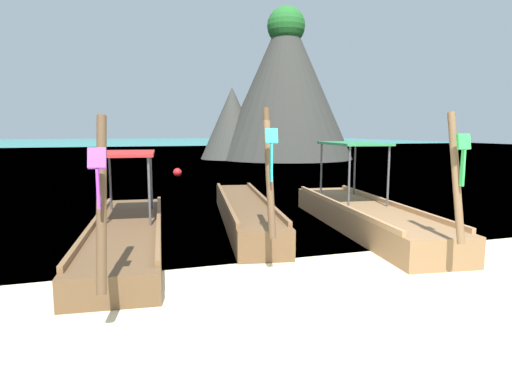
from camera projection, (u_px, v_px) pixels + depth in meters
ground at (321, 282)px, 6.86m from camera, size 120.00×120.00×0.00m
sea_water at (136, 146)px, 64.72m from camera, size 120.00×120.00×0.00m
longtail_boat_violet_ribbon at (127, 232)px, 8.89m from camera, size 1.97×7.26×2.53m
longtail_boat_turquoise_ribbon at (245, 212)px, 11.00m from camera, size 2.12×7.23×2.72m
longtail_boat_green_ribbon at (364, 215)px, 10.48m from camera, size 2.20×6.98×2.63m
karst_rock at (281, 86)px, 35.72m from camera, size 12.25×10.95×12.12m
mooring_buoy_near at (177, 172)px, 22.23m from camera, size 0.43×0.43×0.43m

